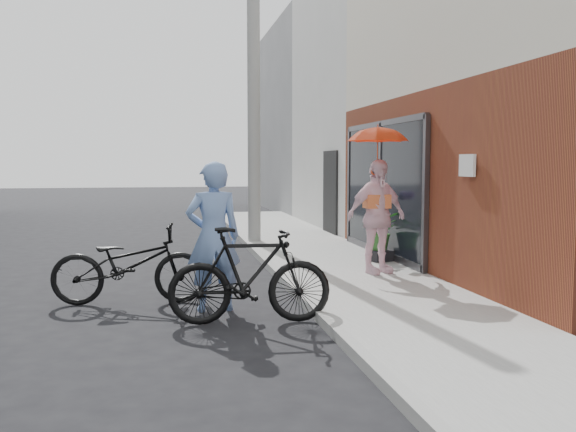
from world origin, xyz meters
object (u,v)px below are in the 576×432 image
object	(u,v)px
officer	(213,237)
planter	(380,255)
bike_left	(129,264)
bike_right	(250,275)
utility_pole	(254,87)
kimono_woman	(377,216)

from	to	relation	value
officer	planter	bearing A→B (deg)	-144.68
bike_left	bike_right	world-z (taller)	bike_right
utility_pole	officer	xyz separation A→B (m)	(-1.35, -5.79, -2.56)
officer	kimono_woman	size ratio (longest dim) A/B	1.04
kimono_woman	officer	bearing A→B (deg)	-167.41
officer	planter	world-z (taller)	officer
officer	bike_left	world-z (taller)	officer
utility_pole	kimono_woman	bearing A→B (deg)	-72.97
officer	bike_left	bearing A→B (deg)	-32.87
kimono_woman	bike_left	bearing A→B (deg)	177.19
bike_right	kimono_woman	bearing A→B (deg)	-42.60
utility_pole	kimono_woman	size ratio (longest dim) A/B	3.90
utility_pole	officer	world-z (taller)	utility_pole
planter	bike_right	bearing A→B (deg)	-129.98
bike_right	kimono_woman	world-z (taller)	kimono_woman
utility_pole	bike_left	xyz separation A→B (m)	(-2.41, -5.21, -2.97)
planter	kimono_woman	bearing A→B (deg)	-112.66
utility_pole	bike_left	size ratio (longest dim) A/B	3.49
bike_left	utility_pole	bearing A→B (deg)	-20.09
officer	kimono_woman	xyz separation A→B (m)	(2.67, 1.47, 0.08)
utility_pole	kimono_woman	world-z (taller)	utility_pole
utility_pole	officer	size ratio (longest dim) A/B	3.74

